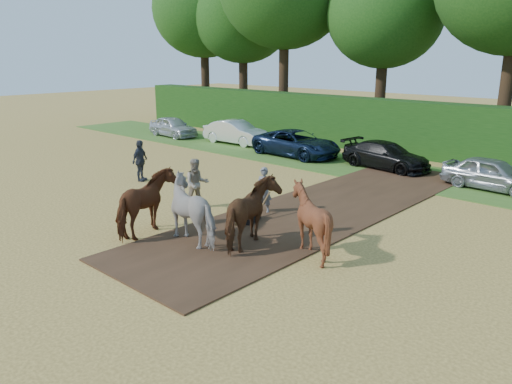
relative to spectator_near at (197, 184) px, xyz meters
The scene contains 8 objects.
ground 4.48m from the spectator_near, 62.81° to the right, with size 120.00×120.00×0.00m, color gold.
earth_strip 4.76m from the spectator_near, 41.48° to the left, with size 4.50×17.00×0.05m, color #472D1C.
grass_verge 10.34m from the spectator_near, 78.77° to the left, with size 50.00×5.00×0.03m, color #38601E.
hedgerow 14.75m from the spectator_near, 82.18° to the left, with size 46.00×1.60×3.00m, color #14380F.
spectator_near is the anchor object (origin of this frame).
spectator_far 5.07m from the spectator_near, 168.45° to the left, with size 1.08×0.45×1.84m, color #292D37.
plough_team 3.71m from the spectator_near, 27.49° to the right, with size 6.66×5.69×2.00m.
parked_cars 11.20m from the spectator_near, 65.71° to the left, with size 40.74×2.97×1.47m.
Camera 1 is at (11.44, -7.60, 5.50)m, focal length 35.00 mm.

